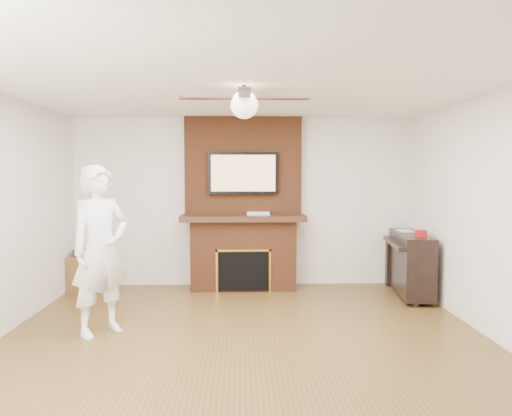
{
  "coord_description": "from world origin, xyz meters",
  "views": [
    {
      "loc": [
        -0.03,
        -4.7,
        1.7
      ],
      "look_at": [
        0.14,
        0.9,
        1.29
      ],
      "focal_mm": 35.0,
      "sensor_mm": 36.0,
      "label": 1
    }
  ],
  "objects_px": {
    "fireplace": "(243,220)",
    "piano": "(410,262)",
    "person": "(100,250)",
    "side_table": "(91,271)"
  },
  "relations": [
    {
      "from": "fireplace",
      "to": "piano",
      "type": "relative_size",
      "value": 1.86
    },
    {
      "from": "fireplace",
      "to": "piano",
      "type": "height_order",
      "value": "fireplace"
    },
    {
      "from": "piano",
      "to": "person",
      "type": "bearing_deg",
      "value": -151.07
    },
    {
      "from": "side_table",
      "to": "piano",
      "type": "xyz_separation_m",
      "value": [
        4.49,
        -0.48,
        0.18
      ]
    },
    {
      "from": "fireplace",
      "to": "person",
      "type": "bearing_deg",
      "value": -125.95
    },
    {
      "from": "piano",
      "to": "side_table",
      "type": "bearing_deg",
      "value": -178.99
    },
    {
      "from": "person",
      "to": "piano",
      "type": "distance_m",
      "value": 4.1
    },
    {
      "from": "fireplace",
      "to": "person",
      "type": "distance_m",
      "value": 2.55
    },
    {
      "from": "person",
      "to": "side_table",
      "type": "height_order",
      "value": "person"
    },
    {
      "from": "fireplace",
      "to": "side_table",
      "type": "height_order",
      "value": "fireplace"
    }
  ]
}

